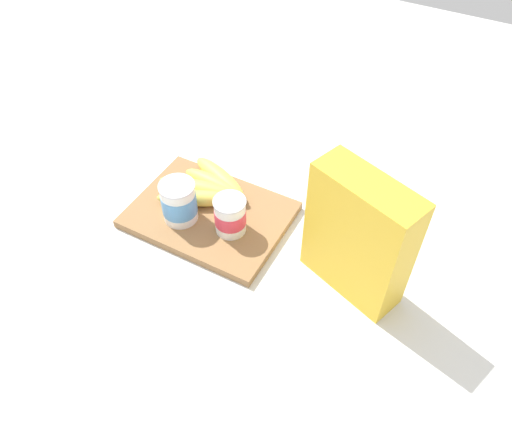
{
  "coord_description": "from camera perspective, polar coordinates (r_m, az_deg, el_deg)",
  "views": [
    {
      "loc": [
        -0.43,
        0.58,
        0.77
      ],
      "look_at": [
        -0.11,
        0.0,
        0.07
      ],
      "focal_mm": 35.42,
      "sensor_mm": 36.0,
      "label": 1
    }
  ],
  "objects": [
    {
      "name": "yogurt_cup_back",
      "position": [
        1.01,
        -8.69,
        1.29
      ],
      "size": [
        0.07,
        0.07,
        0.09
      ],
      "color": "white",
      "rests_on": "cutting_board"
    },
    {
      "name": "banana_bunch",
      "position": [
        1.07,
        -5.35,
        3.0
      ],
      "size": [
        0.2,
        0.18,
        0.04
      ],
      "color": "#E0CC51",
      "rests_on": "cutting_board"
    },
    {
      "name": "ground_plane",
      "position": [
        1.06,
        -5.23,
        -0.47
      ],
      "size": [
        2.4,
        2.4,
        0.0
      ],
      "primitive_type": "plane",
      "color": "silver"
    },
    {
      "name": "yogurt_cup_front",
      "position": [
        0.98,
        -2.93,
        -0.24
      ],
      "size": [
        0.06,
        0.06,
        0.08
      ],
      "color": "white",
      "rests_on": "cutting_board"
    },
    {
      "name": "cereal_box",
      "position": [
        0.87,
        11.5,
        -2.61
      ],
      "size": [
        0.2,
        0.13,
        0.25
      ],
      "primitive_type": "cube",
      "rotation": [
        0.0,
        0.0,
        2.79
      ],
      "color": "yellow",
      "rests_on": "ground_plane"
    },
    {
      "name": "cutting_board",
      "position": [
        1.05,
        -5.26,
        -0.14
      ],
      "size": [
        0.32,
        0.23,
        0.02
      ],
      "primitive_type": "cube",
      "color": "olive",
      "rests_on": "ground_plane"
    }
  ]
}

